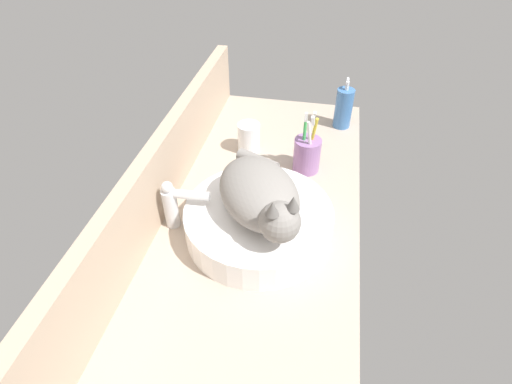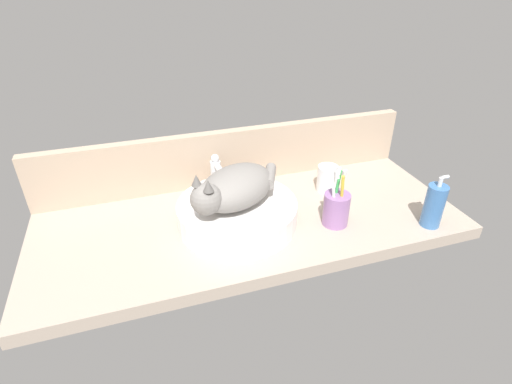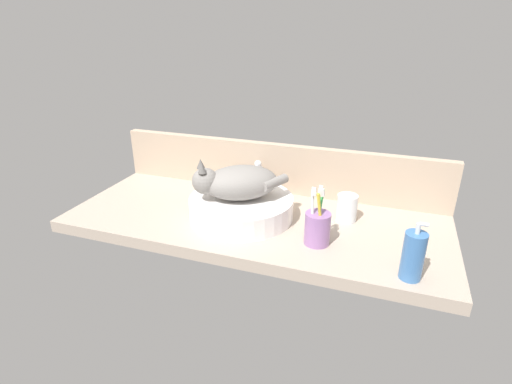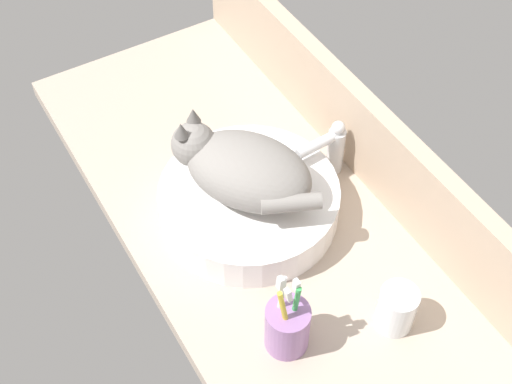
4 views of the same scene
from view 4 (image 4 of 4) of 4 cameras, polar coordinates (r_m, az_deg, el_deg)
ground_plane at (r=143.69cm, az=0.98°, el=-3.16°), size 130.12×52.87×4.00cm
backsplash_panel at (r=144.81cm, az=9.42°, el=3.64°), size 130.12×3.60×19.30cm
sink_basin at (r=141.01cm, az=-0.56°, el=-0.78°), size 35.65×35.65×7.47cm
cat at (r=134.17cm, az=-1.12°, el=1.96°), size 30.21×27.67×14.00cm
faucet at (r=146.80cm, az=6.09°, el=3.61°), size 3.60×11.85×13.60cm
toothbrush_cup at (r=123.50cm, az=2.51°, el=-10.67°), size 7.79×7.79×18.70cm
water_glass at (r=128.95cm, az=11.13°, el=-9.28°), size 6.91×6.91×9.22cm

